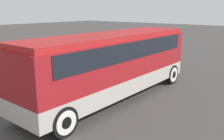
% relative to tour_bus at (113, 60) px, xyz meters
% --- Properties ---
extents(ground_plane, '(120.00, 120.00, 0.00)m').
position_rel_tour_bus_xyz_m(ground_plane, '(-0.10, -0.00, -1.86)').
color(ground_plane, '#423F3D').
extents(tour_bus, '(9.86, 2.53, 3.08)m').
position_rel_tour_bus_xyz_m(tour_bus, '(0.00, 0.00, 0.00)').
color(tour_bus, '#B7B2A8').
rests_on(tour_bus, ground_plane).
extents(parked_car_near, '(4.06, 1.91, 1.43)m').
position_rel_tour_bus_xyz_m(parked_car_near, '(5.07, 6.63, -1.15)').
color(parked_car_near, navy).
rests_on(parked_car_near, ground_plane).
extents(parked_car_far, '(4.18, 1.94, 1.30)m').
position_rel_tour_bus_xyz_m(parked_car_far, '(2.40, 8.96, -1.20)').
color(parked_car_far, maroon).
rests_on(parked_car_far, ground_plane).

